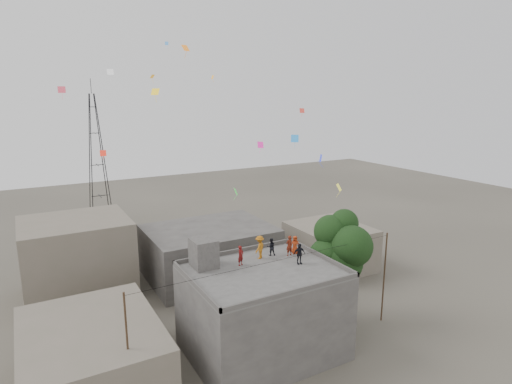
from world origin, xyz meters
TOP-DOWN VIEW (x-y plane):
  - ground at (0.00, 0.00)m, footprint 140.00×140.00m
  - main_building at (0.00, 0.00)m, footprint 10.00×8.00m
  - parapet at (0.00, 0.00)m, footprint 10.00×8.00m
  - stair_head_box at (-3.20, 2.60)m, footprint 1.60×1.80m
  - neighbor_west at (-11.00, 2.00)m, footprint 8.00×10.00m
  - neighbor_north at (2.00, 14.00)m, footprint 12.00×9.00m
  - neighbor_northwest at (-10.00, 16.00)m, footprint 9.00×8.00m
  - neighbor_east at (14.00, 10.00)m, footprint 7.00×8.00m
  - tree at (7.37, 0.60)m, footprint 4.90×4.60m
  - utility_line at (0.50, -1.25)m, footprint 20.12×0.62m
  - transmission_tower at (-4.00, 40.00)m, footprint 2.97×2.97m
  - person_red_adult at (3.13, 1.50)m, footprint 0.61×0.44m
  - person_orange_child at (3.76, 1.66)m, footprint 0.78×0.64m
  - person_dark_child at (1.98, 2.19)m, footprint 0.76×0.67m
  - person_dark_adult at (2.86, -0.20)m, footprint 0.92×0.50m
  - person_orange_adult at (0.94, 2.07)m, footprint 1.27×1.15m
  - person_red_child at (-0.85, 1.60)m, footprint 0.61×0.53m
  - kites at (0.87, 5.90)m, footprint 21.44×19.48m

SIDE VIEW (x-z plane):
  - ground at x=0.00m, z-range 0.00..0.00m
  - neighbor_west at x=-11.00m, z-range 0.00..4.00m
  - neighbor_east at x=14.00m, z-range 0.00..4.40m
  - neighbor_north at x=2.00m, z-range 0.00..5.00m
  - main_building at x=0.00m, z-range 0.00..6.10m
  - neighbor_northwest at x=-10.00m, z-range 0.00..7.00m
  - utility_line at x=0.50m, z-range 0.13..7.53m
  - tree at x=7.37m, z-range 1.55..10.65m
  - parapet at x=0.00m, z-range 6.10..6.40m
  - person_dark_child at x=1.98m, z-range 6.10..7.42m
  - person_orange_child at x=3.76m, z-range 6.10..7.46m
  - person_red_child at x=-0.85m, z-range 6.10..7.52m
  - person_dark_adult at x=2.86m, z-range 6.10..7.60m
  - person_red_adult at x=3.13m, z-range 6.10..7.64m
  - person_orange_adult at x=0.94m, z-range 6.10..7.81m
  - stair_head_box at x=-3.20m, z-range 6.10..8.10m
  - transmission_tower at x=-4.00m, z-range -0.93..19.07m
  - kites at x=0.87m, z-range 9.19..21.79m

